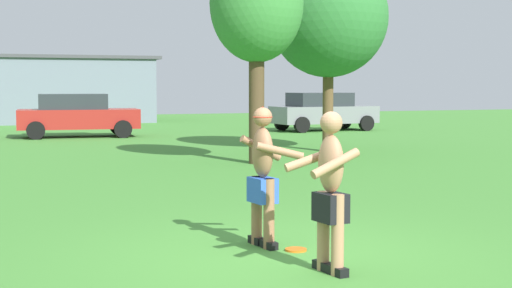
{
  "coord_description": "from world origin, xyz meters",
  "views": [
    {
      "loc": [
        -3.23,
        -7.59,
        1.92
      ],
      "look_at": [
        0.07,
        1.09,
        1.18
      ],
      "focal_mm": 52.93,
      "sensor_mm": 36.0,
      "label": 1
    }
  ],
  "objects_px": {
    "car_red_near_post": "(77,115)",
    "tree_right_field": "(257,6)",
    "player_with_cap": "(263,170)",
    "player_in_black": "(330,189)",
    "car_gray_far_end": "(323,111)",
    "tree_left_field": "(329,17)",
    "frisbee": "(296,250)"
  },
  "relations": [
    {
      "from": "player_with_cap",
      "to": "tree_left_field",
      "type": "xyz_separation_m",
      "value": [
        6.38,
        11.21,
        2.91
      ]
    },
    {
      "from": "frisbee",
      "to": "car_gray_far_end",
      "type": "bearing_deg",
      "value": 63.34
    },
    {
      "from": "player_with_cap",
      "to": "tree_left_field",
      "type": "distance_m",
      "value": 13.22
    },
    {
      "from": "player_with_cap",
      "to": "car_gray_far_end",
      "type": "relative_size",
      "value": 0.38
    },
    {
      "from": "car_gray_far_end",
      "to": "tree_right_field",
      "type": "relative_size",
      "value": 0.84
    },
    {
      "from": "player_with_cap",
      "to": "tree_right_field",
      "type": "height_order",
      "value": "tree_right_field"
    },
    {
      "from": "frisbee",
      "to": "car_red_near_post",
      "type": "bearing_deg",
      "value": 89.47
    },
    {
      "from": "car_red_near_post",
      "to": "frisbee",
      "type": "bearing_deg",
      "value": -90.53
    },
    {
      "from": "player_with_cap",
      "to": "player_in_black",
      "type": "distance_m",
      "value": 1.43
    },
    {
      "from": "player_with_cap",
      "to": "car_gray_far_end",
      "type": "distance_m",
      "value": 22.66
    },
    {
      "from": "player_in_black",
      "to": "car_red_near_post",
      "type": "relative_size",
      "value": 0.37
    },
    {
      "from": "frisbee",
      "to": "car_red_near_post",
      "type": "relative_size",
      "value": 0.06
    },
    {
      "from": "car_red_near_post",
      "to": "tree_right_field",
      "type": "relative_size",
      "value": 0.85
    },
    {
      "from": "frisbee",
      "to": "tree_right_field",
      "type": "distance_m",
      "value": 10.36
    },
    {
      "from": "player_with_cap",
      "to": "frisbee",
      "type": "distance_m",
      "value": 1.0
    },
    {
      "from": "player_with_cap",
      "to": "car_gray_far_end",
      "type": "xyz_separation_m",
      "value": [
        10.52,
        20.07,
        -0.08
      ]
    },
    {
      "from": "tree_right_field",
      "to": "frisbee",
      "type": "bearing_deg",
      "value": -108.18
    },
    {
      "from": "tree_left_field",
      "to": "tree_right_field",
      "type": "bearing_deg",
      "value": -142.27
    },
    {
      "from": "player_with_cap",
      "to": "car_red_near_post",
      "type": "bearing_deg",
      "value": 88.69
    },
    {
      "from": "car_gray_far_end",
      "to": "car_red_near_post",
      "type": "bearing_deg",
      "value": -178.37
    },
    {
      "from": "car_red_near_post",
      "to": "tree_left_field",
      "type": "xyz_separation_m",
      "value": [
        5.93,
        -8.57,
        2.99
      ]
    },
    {
      "from": "car_gray_far_end",
      "to": "tree_right_field",
      "type": "distance_m",
      "value": 13.71
    },
    {
      "from": "player_with_cap",
      "to": "tree_right_field",
      "type": "relative_size",
      "value": 0.32
    },
    {
      "from": "tree_right_field",
      "to": "car_gray_far_end",
      "type": "bearing_deg",
      "value": 57.24
    },
    {
      "from": "car_gray_far_end",
      "to": "tree_left_field",
      "type": "distance_m",
      "value": 10.23
    },
    {
      "from": "player_in_black",
      "to": "car_red_near_post",
      "type": "distance_m",
      "value": 21.2
    },
    {
      "from": "car_gray_far_end",
      "to": "player_with_cap",
      "type": "bearing_deg",
      "value": -117.67
    },
    {
      "from": "player_in_black",
      "to": "car_red_near_post",
      "type": "xyz_separation_m",
      "value": [
        0.28,
        21.2,
        -0.04
      ]
    },
    {
      "from": "player_in_black",
      "to": "tree_right_field",
      "type": "relative_size",
      "value": 0.31
    },
    {
      "from": "player_with_cap",
      "to": "car_red_near_post",
      "type": "xyz_separation_m",
      "value": [
        0.45,
        19.78,
        -0.08
      ]
    },
    {
      "from": "player_with_cap",
      "to": "player_in_black",
      "type": "relative_size",
      "value": 1.01
    },
    {
      "from": "player_with_cap",
      "to": "tree_left_field",
      "type": "relative_size",
      "value": 0.3
    }
  ]
}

